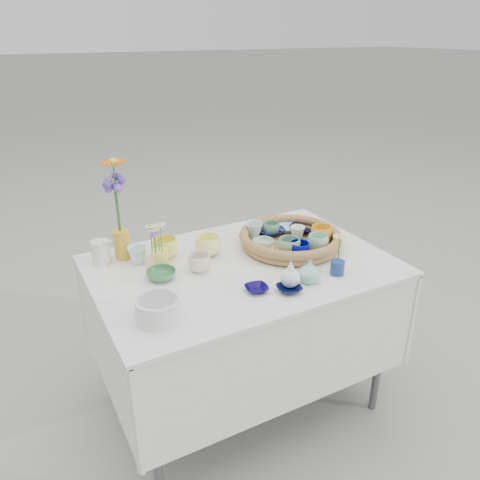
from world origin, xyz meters
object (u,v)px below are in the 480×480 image
display_table (242,401)px  tall_vase_yellow (122,244)px  bud_vase_seafoam (310,271)px  wicker_tray (290,239)px

display_table → tall_vase_yellow: size_ratio=9.57×
tall_vase_yellow → bud_vase_seafoam: bearing=-43.4°
wicker_tray → bud_vase_seafoam: 0.34m
bud_vase_seafoam → wicker_tray: bearing=69.2°
display_table → tall_vase_yellow: bearing=145.4°
wicker_tray → tall_vase_yellow: size_ratio=3.60×
wicker_tray → tall_vase_yellow: bearing=160.8°
bud_vase_seafoam → tall_vase_yellow: size_ratio=0.73×
display_table → tall_vase_yellow: 0.98m
wicker_tray → bud_vase_seafoam: (-0.12, -0.31, 0.01)m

